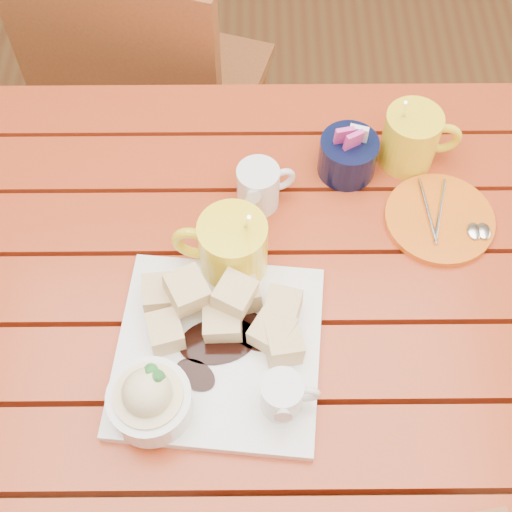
{
  "coord_description": "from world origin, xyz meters",
  "views": [
    {
      "loc": [
        0.04,
        -0.49,
        1.64
      ],
      "look_at": [
        0.05,
        0.01,
        0.82
      ],
      "focal_mm": 50.0,
      "sensor_mm": 36.0,
      "label": 1
    }
  ],
  "objects_px": {
    "coffee_mug_right": "(412,138)",
    "chair_far": "(149,96)",
    "dessert_plate": "(205,357)",
    "coffee_mug_left": "(231,248)",
    "orange_saucer": "(440,219)",
    "table": "(227,321)"
  },
  "relations": [
    {
      "from": "dessert_plate",
      "to": "chair_far",
      "type": "xyz_separation_m",
      "value": [
        -0.16,
        0.74,
        -0.29
      ]
    },
    {
      "from": "table",
      "to": "coffee_mug_right",
      "type": "xyz_separation_m",
      "value": [
        0.29,
        0.23,
        0.16
      ]
    },
    {
      "from": "dessert_plate",
      "to": "chair_far",
      "type": "distance_m",
      "value": 0.81
    },
    {
      "from": "table",
      "to": "coffee_mug_right",
      "type": "bearing_deg",
      "value": 38.99
    },
    {
      "from": "coffee_mug_left",
      "to": "coffee_mug_right",
      "type": "height_order",
      "value": "coffee_mug_left"
    },
    {
      "from": "orange_saucer",
      "to": "chair_far",
      "type": "xyz_separation_m",
      "value": [
        -0.51,
        0.51,
        -0.27
      ]
    },
    {
      "from": "dessert_plate",
      "to": "coffee_mug_right",
      "type": "relative_size",
      "value": 2.04
    },
    {
      "from": "dessert_plate",
      "to": "orange_saucer",
      "type": "xyz_separation_m",
      "value": [
        0.34,
        0.23,
        -0.02
      ]
    },
    {
      "from": "coffee_mug_right",
      "to": "chair_far",
      "type": "xyz_separation_m",
      "value": [
        -0.47,
        0.39,
        -0.31
      ]
    },
    {
      "from": "table",
      "to": "coffee_mug_right",
      "type": "relative_size",
      "value": 8.29
    },
    {
      "from": "coffee_mug_right",
      "to": "chair_far",
      "type": "relative_size",
      "value": 0.16
    },
    {
      "from": "table",
      "to": "coffee_mug_right",
      "type": "distance_m",
      "value": 0.4
    },
    {
      "from": "table",
      "to": "orange_saucer",
      "type": "bearing_deg",
      "value": 18.88
    },
    {
      "from": "dessert_plate",
      "to": "chair_far",
      "type": "height_order",
      "value": "chair_far"
    },
    {
      "from": "table",
      "to": "coffee_mug_left",
      "type": "xyz_separation_m",
      "value": [
        0.01,
        0.03,
        0.16
      ]
    },
    {
      "from": "dessert_plate",
      "to": "coffee_mug_left",
      "type": "xyz_separation_m",
      "value": [
        0.03,
        0.15,
        0.02
      ]
    },
    {
      "from": "orange_saucer",
      "to": "coffee_mug_right",
      "type": "bearing_deg",
      "value": 106.51
    },
    {
      "from": "chair_far",
      "to": "coffee_mug_right",
      "type": "bearing_deg",
      "value": 157.3
    },
    {
      "from": "dessert_plate",
      "to": "coffee_mug_left",
      "type": "relative_size",
      "value": 1.85
    },
    {
      "from": "coffee_mug_left",
      "to": "chair_far",
      "type": "height_order",
      "value": "coffee_mug_left"
    },
    {
      "from": "table",
      "to": "coffee_mug_left",
      "type": "distance_m",
      "value": 0.17
    },
    {
      "from": "coffee_mug_right",
      "to": "orange_saucer",
      "type": "height_order",
      "value": "coffee_mug_right"
    }
  ]
}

